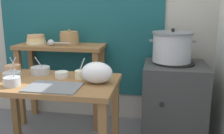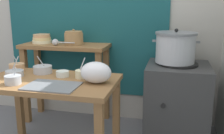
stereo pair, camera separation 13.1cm
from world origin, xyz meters
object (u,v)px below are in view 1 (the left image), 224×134
object	(u,v)px
back_shelf_table	(61,64)
clay_pot	(69,38)
prep_table	(50,94)
serving_tray	(53,87)
plastic_bag	(97,73)
prep_bowl_5	(13,68)
prep_bowl_0	(12,81)
bowl_stack_enamel	(36,39)
prep_bowl_2	(40,70)
prep_bowl_6	(62,74)
stove_block	(173,100)
steamer_pot	(172,47)
ladle	(52,43)
prep_bowl_3	(81,74)
prep_bowl_1	(12,75)

from	to	relation	value
back_shelf_table	clay_pot	distance (m)	0.31
prep_table	serving_tray	size ratio (longest dim) A/B	2.75
prep_table	plastic_bag	xyz separation A→B (m)	(0.40, 0.00, 0.20)
clay_pot	prep_bowl_5	xyz separation A→B (m)	(-0.36, -0.54, -0.22)
serving_tray	prep_bowl_0	size ratio (longest dim) A/B	2.92
back_shelf_table	bowl_stack_enamel	bearing A→B (deg)	176.15
prep_bowl_2	prep_bowl_6	distance (m)	0.24
stove_block	bowl_stack_enamel	world-z (taller)	bowl_stack_enamel
steamer_pot	ladle	world-z (taller)	steamer_pot
bowl_stack_enamel	plastic_bag	xyz separation A→B (m)	(0.87, -0.77, -0.14)
plastic_bag	prep_bowl_3	bearing A→B (deg)	144.96
serving_tray	prep_bowl_3	bearing A→B (deg)	64.38
prep_bowl_5	prep_bowl_2	bearing A→B (deg)	-5.51
prep_bowl_5	prep_bowl_6	distance (m)	0.51
bowl_stack_enamel	plastic_bag	bearing A→B (deg)	-41.54
back_shelf_table	prep_bowl_6	distance (m)	0.69
ladle	prep_bowl_1	size ratio (longest dim) A/B	1.48
ladle	prep_bowl_3	bearing A→B (deg)	-48.17
back_shelf_table	steamer_pot	world-z (taller)	steamer_pot
plastic_bag	prep_bowl_2	world-z (taller)	plastic_bag
plastic_bag	prep_bowl_3	world-z (taller)	same
clay_pot	prep_bowl_1	bearing A→B (deg)	-110.48
prep_bowl_0	back_shelf_table	bearing A→B (deg)	87.61
prep_table	bowl_stack_enamel	bearing A→B (deg)	121.52
clay_pot	prep_bowl_2	size ratio (longest dim) A/B	1.21
steamer_pot	serving_tray	world-z (taller)	steamer_pot
prep_bowl_5	prep_bowl_6	bearing A→B (deg)	-11.02
steamer_pot	bowl_stack_enamel	distance (m)	1.48
steamer_pot	serving_tray	bearing A→B (deg)	-137.88
prep_bowl_3	prep_bowl_6	distance (m)	0.17
stove_block	serving_tray	world-z (taller)	stove_block
clay_pot	prep_bowl_2	xyz separation A→B (m)	(-0.08, -0.57, -0.22)
prep_bowl_5	ladle	bearing A→B (deg)	65.08
prep_bowl_0	prep_bowl_5	bearing A→B (deg)	119.26
prep_bowl_5	clay_pot	bearing A→B (deg)	56.29
prep_table	steamer_pot	size ratio (longest dim) A/B	2.49
prep_table	plastic_bag	size ratio (longest dim) A/B	4.41
prep_table	back_shelf_table	xyz separation A→B (m)	(-0.19, 0.75, 0.07)
bowl_stack_enamel	prep_bowl_0	world-z (taller)	bowl_stack_enamel
ladle	serving_tray	bearing A→B (deg)	-67.39
steamer_pot	clay_pot	xyz separation A→B (m)	(-1.08, 0.11, 0.04)
clay_pot	bowl_stack_enamel	size ratio (longest dim) A/B	0.95
prep_bowl_2	prep_bowl_6	world-z (taller)	prep_bowl_2
prep_table	steamer_pot	distance (m)	1.23
prep_bowl_3	prep_bowl_5	bearing A→B (deg)	172.13
prep_bowl_3	prep_bowl_1	bearing A→B (deg)	-171.79
steamer_pot	prep_bowl_1	bearing A→B (deg)	-155.54
plastic_bag	serving_tray	bearing A→B (deg)	-149.80
prep_bowl_1	bowl_stack_enamel	bearing A→B (deg)	99.45
bowl_stack_enamel	prep_bowl_0	size ratio (longest dim) A/B	1.55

